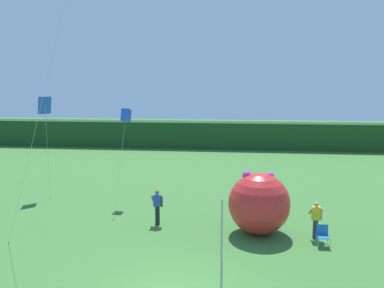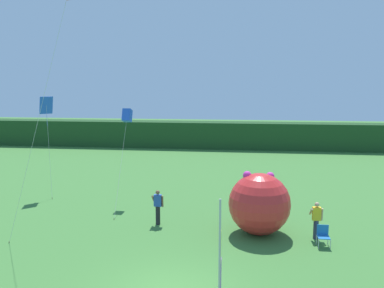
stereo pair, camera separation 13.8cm
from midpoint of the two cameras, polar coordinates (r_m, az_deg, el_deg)
The scene contains 8 objects.
distant_treeline at distance 41.94m, azimuth 3.23°, elevation 1.28°, with size 80.00×2.40×2.68m, color #1E421E.
banner_flag at distance 11.92m, azimuth 3.85°, elevation -16.43°, with size 0.06×1.03×3.79m.
person_near_banner at distance 18.92m, azimuth 16.80°, elevation -10.06°, with size 0.55×0.48×1.66m.
person_mid_field at distance 19.87m, azimuth -5.10°, elevation -8.71°, with size 0.55×0.48×1.70m.
inflatable_balloon at distance 18.77m, azimuth 9.19°, elevation -8.26°, with size 2.80×2.80×2.86m.
folding_chair at distance 18.34m, azimuth 17.69°, elevation -11.96°, with size 0.51×0.51×0.89m.
kite_blue_box_0 at distance 23.53m, azimuth -9.43°, elevation 3.94°, with size 0.50×4.04×5.35m.
kite_blue_diamond_2 at distance 26.17m, azimuth -20.13°, elevation 4.77°, with size 1.17×1.82×5.96m.
Camera 1 is at (2.12, -12.16, 6.92)m, focal length 37.95 mm.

